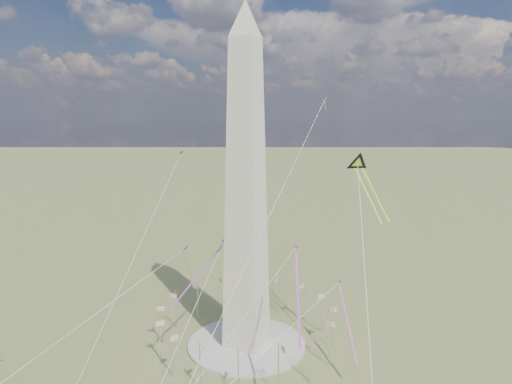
% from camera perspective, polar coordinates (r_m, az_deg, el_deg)
% --- Properties ---
extents(ground, '(2000.00, 2000.00, 0.00)m').
position_cam_1_polar(ground, '(147.66, -1.18, -18.59)').
color(ground, brown).
rests_on(ground, ground).
extents(plaza, '(36.00, 36.00, 0.80)m').
position_cam_1_polar(plaza, '(147.48, -1.18, -18.45)').
color(plaza, '#AAA79B').
rests_on(plaza, ground).
extents(washington_monument, '(15.56, 15.56, 100.00)m').
position_cam_1_polar(washington_monument, '(131.96, -1.26, 0.09)').
color(washington_monument, beige).
rests_on(washington_monument, plaza).
extents(flagpole_ring, '(54.40, 54.40, 13.00)m').
position_cam_1_polar(flagpole_ring, '(144.37, -1.19, -16.04)').
color(flagpole_ring, white).
rests_on(flagpole_ring, ground).
extents(kite_delta_black, '(16.20, 18.90, 16.79)m').
position_cam_1_polar(kite_delta_black, '(134.42, 12.78, 3.13)').
color(kite_delta_black, black).
rests_on(kite_delta_black, ground).
extents(kite_diamond_purple, '(1.96, 3.26, 10.46)m').
position_cam_1_polar(kite_diamond_purple, '(155.37, -8.80, -7.33)').
color(kite_diamond_purple, '#3A1C82').
rests_on(kite_diamond_purple, ground).
extents(kite_streamer_left, '(11.17, 23.11, 16.90)m').
position_cam_1_polar(kite_streamer_left, '(113.72, 5.19, -10.74)').
color(kite_streamer_left, '#FE2829').
rests_on(kite_streamer_left, ground).
extents(kite_streamer_mid, '(6.17, 21.96, 15.27)m').
position_cam_1_polar(kite_streamer_mid, '(137.78, -6.15, -8.88)').
color(kite_streamer_mid, '#FE2829').
rests_on(kite_streamer_mid, ground).
extents(kite_streamer_right, '(11.89, 19.97, 15.20)m').
position_cam_1_polar(kite_streamer_right, '(135.28, 11.06, -14.15)').
color(kite_streamer_right, '#FE2829').
rests_on(kite_streamer_right, ground).
extents(kite_small_red, '(1.51, 2.20, 4.63)m').
position_cam_1_polar(kite_small_red, '(181.94, -9.31, 4.76)').
color(kite_small_red, red).
rests_on(kite_small_red, ground).
extents(kite_small_white, '(1.10, 1.85, 4.41)m').
position_cam_1_polar(kite_small_white, '(169.77, 8.62, 11.24)').
color(kite_small_white, silver).
rests_on(kite_small_white, ground).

